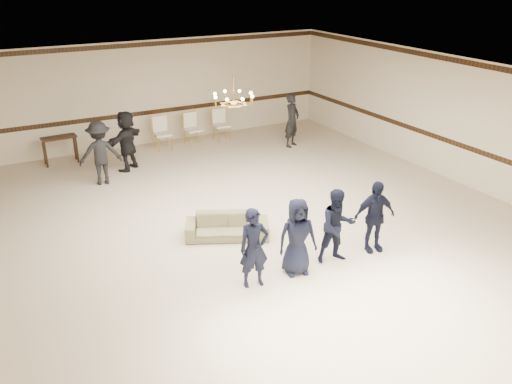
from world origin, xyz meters
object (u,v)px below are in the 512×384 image
(boy_a, at_px, (254,248))
(boy_d, at_px, (374,216))
(boy_b, at_px, (297,237))
(adult_mid, at_px, (127,141))
(boy_c, at_px, (337,226))
(adult_left, at_px, (100,153))
(settee, at_px, (227,226))
(banquet_chair_right, at_px, (222,125))
(adult_right, at_px, (292,120))
(console_table, at_px, (60,150))
(banquet_chair_mid, at_px, (193,129))
(chandelier, at_px, (233,89))
(banquet_chair_left, at_px, (163,134))

(boy_a, relative_size, boy_d, 1.00)
(boy_b, relative_size, adult_mid, 0.89)
(boy_a, distance_m, adult_mid, 6.90)
(boy_c, xyz_separation_m, adult_left, (-2.96, 6.19, 0.09))
(settee, bearing_deg, boy_a, -75.61)
(boy_d, xyz_separation_m, banquet_chair_right, (0.49, 8.08, -0.23))
(adult_right, relative_size, console_table, 1.74)
(boy_d, bearing_deg, banquet_chair_right, 98.02)
(adult_right, relative_size, banquet_chair_mid, 1.65)
(boy_c, relative_size, banquet_chair_mid, 1.46)
(chandelier, xyz_separation_m, adult_right, (3.76, 3.58, -2.04))
(boy_a, relative_size, console_table, 1.55)
(banquet_chair_right, bearing_deg, adult_left, -151.84)
(boy_c, xyz_separation_m, banquet_chair_mid, (0.39, 8.08, -0.23))
(banquet_chair_left, bearing_deg, boy_a, -93.43)
(console_table, bearing_deg, banquet_chair_left, -7.22)
(adult_left, height_order, adult_right, same)
(adult_right, distance_m, banquet_chair_left, 4.00)
(boy_c, relative_size, banquet_chair_right, 1.46)
(chandelier, bearing_deg, settee, -124.35)
(banquet_chair_left, height_order, console_table, banquet_chair_left)
(boy_d, distance_m, settee, 3.03)
(chandelier, relative_size, boy_d, 0.63)
(boy_a, bearing_deg, boy_c, 9.02)
(chandelier, bearing_deg, boy_b, -93.53)
(boy_b, height_order, adult_right, adult_right)
(adult_right, relative_size, banquet_chair_left, 1.65)
(adult_left, bearing_deg, boy_b, 116.08)
(chandelier, xyz_separation_m, boy_a, (-1.08, -2.91, -2.13))
(boy_b, relative_size, banquet_chair_right, 1.46)
(settee, distance_m, adult_right, 6.44)
(boy_c, bearing_deg, banquet_chair_right, 91.82)
(chandelier, xyz_separation_m, adult_left, (-2.24, 3.28, -2.04))
(banquet_chair_right, bearing_deg, banquet_chair_mid, -175.38)
(banquet_chair_left, distance_m, banquet_chair_right, 2.00)
(boy_a, height_order, boy_d, same)
(adult_mid, distance_m, banquet_chair_right, 3.66)
(settee, xyz_separation_m, banquet_chair_right, (2.81, 6.19, 0.25))
(adult_right, distance_m, banquet_chair_mid, 3.12)
(banquet_chair_right, height_order, console_table, banquet_chair_right)
(boy_c, bearing_deg, banquet_chair_left, 105.90)
(boy_d, xyz_separation_m, adult_mid, (-2.96, 6.89, 0.09))
(adult_mid, bearing_deg, chandelier, 70.94)
(boy_d, height_order, banquet_chair_mid, boy_d)
(chandelier, bearing_deg, banquet_chair_left, 88.83)
(boy_b, relative_size, boy_c, 1.00)
(settee, relative_size, adult_left, 1.04)
(settee, relative_size, banquet_chair_right, 1.71)
(boy_c, height_order, settee, boy_c)
(chandelier, xyz_separation_m, boy_c, (0.72, -2.91, -2.13))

